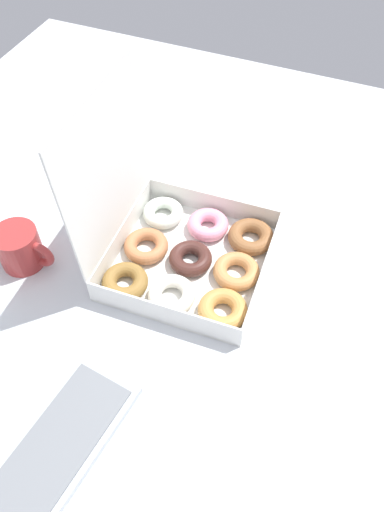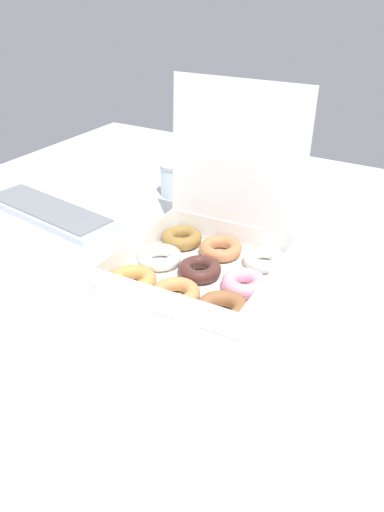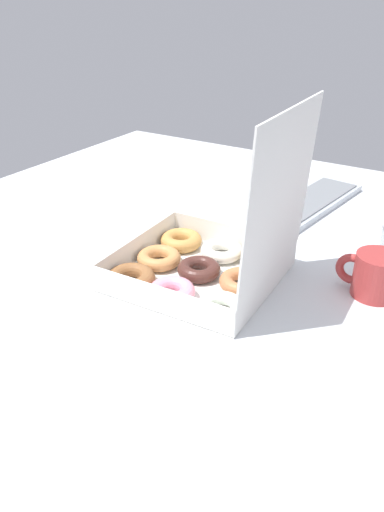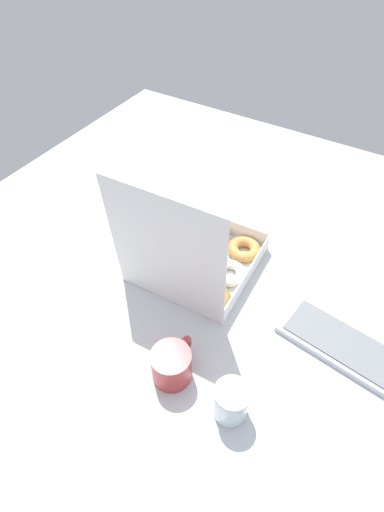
# 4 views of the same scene
# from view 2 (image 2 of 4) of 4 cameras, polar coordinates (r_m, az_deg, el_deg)

# --- Properties ---
(ground_plane) EXTENTS (1.80, 1.80, 0.02)m
(ground_plane) POSITION_cam_2_polar(r_m,az_deg,el_deg) (1.12, -1.32, -2.14)
(ground_plane) COLOR silver
(donut_box) EXTENTS (0.36, 0.37, 0.39)m
(donut_box) POSITION_cam_2_polar(r_m,az_deg,el_deg) (1.08, 1.29, -0.18)
(donut_box) COLOR white
(donut_box) RESTS_ON ground_plane
(keyboard) EXTENTS (0.45, 0.19, 0.02)m
(keyboard) POSITION_cam_2_polar(r_m,az_deg,el_deg) (1.42, -16.11, 4.97)
(keyboard) COLOR #B2BAC2
(keyboard) RESTS_ON ground_plane
(coffee_mug) EXTENTS (0.10, 0.13, 0.09)m
(coffee_mug) POSITION_cam_2_polar(r_m,az_deg,el_deg) (1.39, 3.25, 7.26)
(coffee_mug) COLOR #A73332
(coffee_mug) RESTS_ON ground_plane
(glass_jar) EXTENTS (0.08, 0.08, 0.10)m
(glass_jar) POSITION_cam_2_polar(r_m,az_deg,el_deg) (1.48, -2.11, 8.69)
(glass_jar) COLOR silver
(glass_jar) RESTS_ON ground_plane
(paper_napkin) EXTENTS (0.17, 0.16, 0.00)m
(paper_napkin) POSITION_cam_2_polar(r_m,az_deg,el_deg) (1.00, -17.04, -7.45)
(paper_napkin) COLOR white
(paper_napkin) RESTS_ON ground_plane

